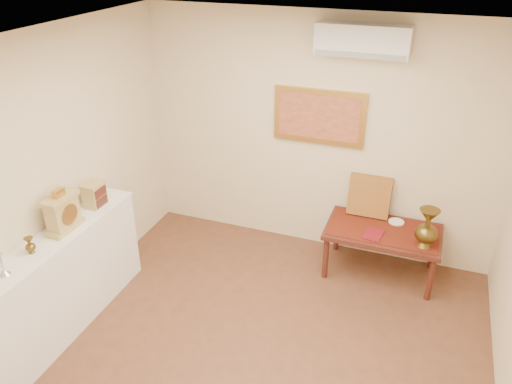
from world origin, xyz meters
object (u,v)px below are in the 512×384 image
at_px(mantel_clock, 63,213).
at_px(wooden_chest, 95,194).
at_px(display_ledge, 61,284).
at_px(low_table, 383,235).
at_px(brass_urn_tall, 428,224).

bearing_deg(mantel_clock, wooden_chest, 91.66).
relative_size(display_ledge, wooden_chest, 8.28).
bearing_deg(low_table, display_ledge, -144.90).
relative_size(brass_urn_tall, display_ledge, 0.25).
xyz_separation_m(brass_urn_tall, wooden_chest, (-3.09, -1.06, 0.29)).
distance_m(wooden_chest, low_table, 3.00).
bearing_deg(mantel_clock, low_table, 32.53).
distance_m(brass_urn_tall, mantel_clock, 3.45).
bearing_deg(wooden_chest, mantel_clock, -88.34).
height_order(mantel_clock, low_table, mantel_clock).
xyz_separation_m(display_ledge, wooden_chest, (0.01, 0.65, 0.61)).
bearing_deg(brass_urn_tall, display_ledge, -151.11).
relative_size(brass_urn_tall, mantel_clock, 1.23).
relative_size(mantel_clock, wooden_chest, 1.68).
height_order(brass_urn_tall, low_table, brass_urn_tall).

